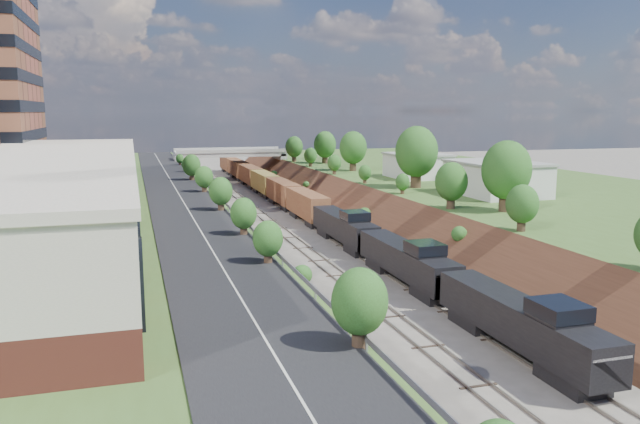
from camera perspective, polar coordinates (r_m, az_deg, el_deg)
platform_left at (r=79.44m, az=-25.20°, el=-1.19°), size 44.00×180.00×5.00m
platform_right at (r=95.36m, az=17.93°, el=0.85°), size 44.00×180.00×5.00m
embankment_left at (r=79.64m, az=-9.23°, el=-2.23°), size 10.00×180.00×10.00m
embankment_right at (r=85.27m, az=5.59°, el=-1.40°), size 10.00×180.00×10.00m
rail_left_track at (r=81.11m, az=-3.34°, el=-1.85°), size 1.58×180.00×0.18m
rail_right_track at (r=82.46m, az=0.18°, el=-1.65°), size 1.58×180.00×0.18m
road at (r=78.35m, az=-12.58°, el=1.23°), size 8.00×180.00×0.10m
guardrail at (r=78.49m, az=-9.60°, el=1.70°), size 0.10×171.00×0.70m
commercial_building at (r=56.32m, az=-23.73°, el=1.15°), size 14.30×62.30×7.00m
overpass at (r=141.43m, az=-8.23°, el=4.78°), size 24.50×8.30×7.40m
white_building_near at (r=82.97m, az=15.81°, el=2.89°), size 9.00×12.00×4.00m
white_building_far at (r=101.89m, az=8.91°, el=4.13°), size 8.00×10.00×3.60m
tree_right_large at (r=69.20m, az=16.69°, el=3.64°), size 5.25×5.25×7.61m
tree_left_crest at (r=39.52m, az=-2.83°, el=-3.37°), size 2.45×2.45×3.55m
freight_train at (r=102.45m, az=-3.32°, el=1.79°), size 2.76×141.35×4.55m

